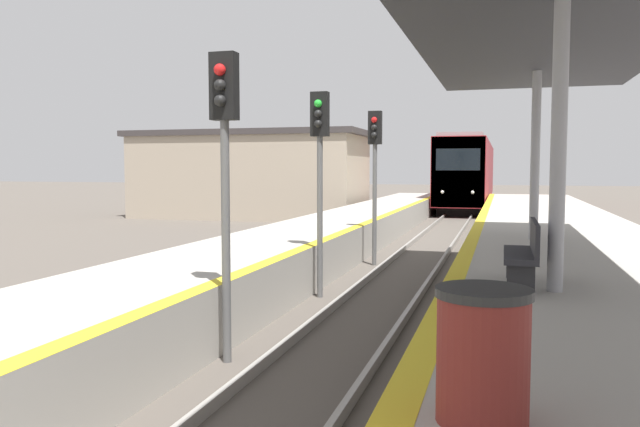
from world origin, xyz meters
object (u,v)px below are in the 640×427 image
signal_near (224,147)px  signal_mid (320,154)px  train (469,173)px  signal_far (375,158)px  bench (525,252)px  trash_bin (483,355)px

signal_near → signal_mid: same height
train → signal_far: (-1.06, -28.48, 0.62)m
signal_near → bench: (3.94, 1.39, -1.46)m
train → trash_bin: (2.21, -41.15, -0.87)m
signal_mid → signal_far: bearing=87.0°
signal_mid → signal_far: size_ratio=1.00×
trash_bin → bench: bearing=85.2°
train → signal_near: bearing=-92.0°
signal_mid → trash_bin: size_ratio=4.77×
signal_far → trash_bin: size_ratio=4.77×
trash_bin → bench: 5.03m
bench → signal_far: bearing=115.8°
trash_bin → signal_near: bearing=134.2°
signal_far → trash_bin: (3.28, -12.67, -1.50)m
trash_bin → train: bearing=93.1°
signal_far → bench: signal_far is taller
train → signal_far: bearing=-92.1°
train → signal_far: 28.50m
train → signal_mid: 33.03m
signal_near → signal_far: bearing=88.5°
signal_mid → signal_far: same height
signal_mid → trash_bin: bearing=-66.7°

